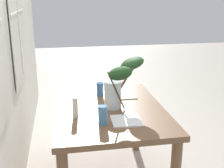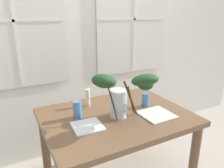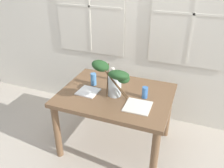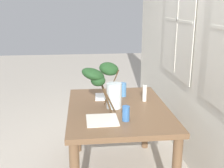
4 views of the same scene
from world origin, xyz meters
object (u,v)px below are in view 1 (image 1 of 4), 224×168
(drinking_glass_blue_left, at_px, (103,115))
(pillar_candle, at_px, (75,107))
(drinking_glass_blue_right, at_px, (100,89))
(plate_square_left, at_px, (126,121))
(dining_table, at_px, (108,120))
(plate_square_right, at_px, (121,95))
(vase_with_branches, at_px, (121,80))

(drinking_glass_blue_left, distance_m, pillar_candle, 0.25)
(drinking_glass_blue_right, bearing_deg, plate_square_left, -169.62)
(dining_table, height_order, drinking_glass_blue_right, drinking_glass_blue_right)
(plate_square_right, height_order, pillar_candle, pillar_candle)
(drinking_glass_blue_left, relative_size, plate_square_left, 0.66)
(dining_table, height_order, vase_with_branches, vase_with_branches)
(dining_table, relative_size, plate_square_right, 4.68)
(vase_with_branches, xyz_separation_m, drinking_glass_blue_left, (-0.31, 0.20, -0.17))
(dining_table, height_order, pillar_candle, pillar_candle)
(dining_table, xyz_separation_m, vase_with_branches, (0.01, -0.11, 0.35))
(plate_square_right, distance_m, pillar_candle, 0.62)
(dining_table, relative_size, drinking_glass_blue_right, 9.58)
(plate_square_left, bearing_deg, drinking_glass_blue_left, 94.83)
(vase_with_branches, height_order, drinking_glass_blue_right, vase_with_branches)
(vase_with_branches, relative_size, drinking_glass_blue_right, 4.07)
(vase_with_branches, bearing_deg, pillar_candle, 110.68)
(dining_table, bearing_deg, pillar_candle, 116.81)
(plate_square_right, bearing_deg, vase_with_branches, 168.37)
(plate_square_right, bearing_deg, drinking_glass_blue_left, 156.57)
(dining_table, distance_m, pillar_candle, 0.36)
(plate_square_right, bearing_deg, drinking_glass_blue_right, 83.97)
(drinking_glass_blue_left, xyz_separation_m, drinking_glass_blue_right, (0.62, -0.07, -0.01))
(drinking_glass_blue_left, bearing_deg, drinking_glass_blue_right, -6.25)
(plate_square_left, bearing_deg, vase_with_branches, -4.26)
(vase_with_branches, bearing_deg, drinking_glass_blue_left, 147.29)
(pillar_candle, bearing_deg, drinking_glass_blue_left, -131.61)
(drinking_glass_blue_left, height_order, plate_square_right, drinking_glass_blue_left)
(plate_square_left, bearing_deg, drinking_glass_blue_right, 10.38)
(drinking_glass_blue_right, xyz_separation_m, plate_square_right, (-0.02, -0.19, -0.06))
(dining_table, xyz_separation_m, plate_square_right, (0.29, -0.17, 0.11))
(dining_table, xyz_separation_m, drinking_glass_blue_right, (0.31, 0.02, 0.17))
(drinking_glass_blue_left, bearing_deg, dining_table, -16.66)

